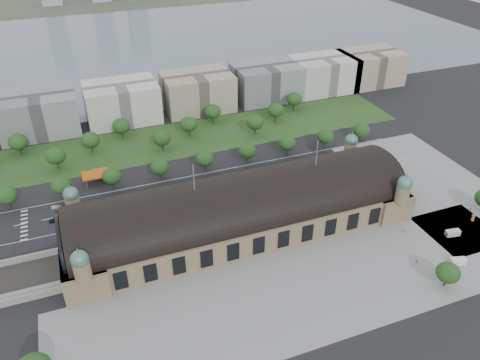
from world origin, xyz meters
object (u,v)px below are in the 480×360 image
object	(u,v)px
parked_car_3	(105,228)
parked_car_6	(189,210)
bus_west	(171,205)
traffic_car_1	(56,207)
pedestrian_2	(470,210)
van_east	(452,233)
traffic_car_4	(241,182)
parked_car_0	(77,229)
parked_car_5	(116,220)
traffic_car_2	(55,220)
traffic_car_6	(355,166)
pedestrian_0	(404,231)
parked_car_2	(114,226)
advertising_column	(473,218)
van_south	(457,261)
parked_car_4	(155,212)
parked_car_1	(78,228)
pedestrian_4	(440,271)
bus_east	(246,186)
pedestrian_1	(417,261)
petrol_station	(98,174)
bus_mid	(229,189)

from	to	relation	value
parked_car_3	parked_car_6	size ratio (longest dim) A/B	0.99
parked_car_3	bus_west	size ratio (longest dim) A/B	0.38
traffic_car_1	pedestrian_2	xyz separation A→B (m)	(180.99, -71.43, 0.14)
parked_car_3	van_east	size ratio (longest dim) A/B	0.68
traffic_car_4	parked_car_0	world-z (taller)	parked_car_0
parked_car_5	parked_car_6	distance (m)	33.02
van_east	traffic_car_2	bearing A→B (deg)	165.33
traffic_car_4	traffic_car_6	xyz separation A→B (m)	(63.40, -7.27, -0.05)
parked_car_5	pedestrian_0	xyz separation A→B (m)	(116.46, -52.97, 0.05)
parked_car_2	advertising_column	size ratio (longest dim) A/B	1.47
traffic_car_6	van_south	world-z (taller)	van_south
parked_car_4	advertising_column	xyz separation A→B (m)	(133.50, -56.87, 0.89)
pedestrian_0	traffic_car_4	bearing A→B (deg)	141.81
traffic_car_4	van_south	world-z (taller)	van_south
van_south	pedestrian_2	distance (m)	41.19
parked_car_1	parked_car_2	xyz separation A→B (m)	(14.87, -4.00, -0.12)
parked_car_2	pedestrian_4	bearing A→B (deg)	36.63
parked_car_0	van_south	world-z (taller)	van_south
parked_car_4	pedestrian_0	bearing A→B (deg)	29.05
traffic_car_2	advertising_column	size ratio (longest dim) A/B	1.81
traffic_car_6	parked_car_2	world-z (taller)	parked_car_2
pedestrian_2	pedestrian_4	bearing A→B (deg)	86.82
parked_car_2	pedestrian_2	bearing A→B (deg)	52.92
bus_west	bus_east	bearing A→B (deg)	-91.19
parked_car_2	bus_east	world-z (taller)	bus_east
pedestrian_2	parked_car_1	bearing A→B (deg)	36.79
van_east	pedestrian_4	xyz separation A→B (m)	(-20.94, -16.65, -0.34)
traffic_car_6	parked_car_4	distance (m)	109.73
pedestrian_0	pedestrian_1	bearing A→B (deg)	-99.97
parked_car_6	pedestrian_0	distance (m)	96.95
petrol_station	pedestrian_1	distance (m)	157.98
parked_car_5	advertising_column	xyz separation A→B (m)	(151.28, -56.87, 0.80)
parked_car_4	van_south	world-z (taller)	van_south
parked_car_4	parked_car_5	size ratio (longest dim) A/B	0.76
traffic_car_2	bus_mid	bearing A→B (deg)	88.07
traffic_car_2	pedestrian_2	xyz separation A→B (m)	(181.80, -60.92, 0.08)
van_south	pedestrian_4	distance (m)	10.28
parked_car_2	bus_mid	bearing A→B (deg)	77.86
bus_west	traffic_car_6	bearing A→B (deg)	-93.22
bus_east	advertising_column	xyz separation A→B (m)	(86.80, -60.55, -0.17)
parked_car_0	parked_car_1	distance (m)	0.65
parked_car_3	bus_mid	bearing A→B (deg)	59.58
parked_car_2	parked_car_6	xyz separation A→B (m)	(34.60, 0.00, -0.01)
parked_car_1	parked_car_3	size ratio (longest dim) A/B	1.26
petrol_station	parked_car_6	size ratio (longest dim) A/B	3.11
traffic_car_2	parked_car_0	bearing A→B (deg)	42.21
bus_mid	van_south	xyz separation A→B (m)	(68.22, -81.52, -0.18)
parked_car_3	bus_east	world-z (taller)	bus_east
traffic_car_1	pedestrian_1	xyz separation A→B (m)	(134.39, -91.41, 0.10)
parked_car_3	pedestrian_4	bearing A→B (deg)	19.73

